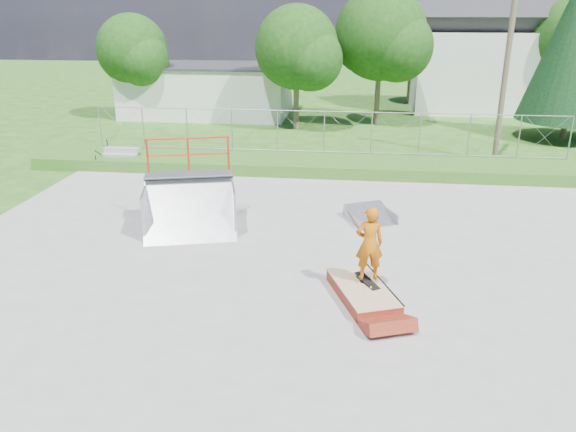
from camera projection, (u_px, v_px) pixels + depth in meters
The scene contains 18 objects.
ground at pixel (299, 267), 14.57m from camera, with size 120.00×120.00×0.00m, color #295117.
concrete_pad at pixel (299, 266), 14.57m from camera, with size 20.00×16.00×0.04m, color gray.
grass_berm at pixel (322, 164), 23.34m from camera, with size 24.00×3.00×0.50m, color #295117.
grind_box at pixel (363, 293), 12.90m from camera, with size 1.78×2.44×0.33m.
quarter_pipe at pixel (189, 190), 16.45m from camera, with size 2.65×2.24×2.65m, color gray, non-canonical shape.
flat_bank_ramp at pixel (371, 215), 17.66m from camera, with size 1.31×1.40×0.40m, color gray, non-canonical shape.
skateboard at pixel (367, 281), 13.00m from camera, with size 0.22×0.80×0.02m, color black.
skater at pixel (369, 246), 12.70m from camera, with size 0.64×0.42×1.75m, color #C05D0B.
concrete_stairs at pixel (118, 159), 23.50m from camera, with size 1.50×1.60×0.80m, color gray, non-canonical shape.
chain_link_fence at pixel (324, 132), 23.88m from camera, with size 20.00×0.06×1.80m, color gray, non-canonical shape.
utility_building_flat at pixel (209, 91), 35.46m from camera, with size 10.00×6.00×3.00m, color silver.
gable_house at pixel (477, 50), 36.47m from camera, with size 8.40×6.08×8.94m.
utility_pole at pixel (506, 68), 23.53m from camera, with size 0.24×0.24×8.00m, color brown.
tree_left_near at pixel (301, 51), 29.93m from camera, with size 4.76×4.48×6.65m.
tree_center at pixel (386, 38), 31.05m from camera, with size 5.44×5.12×7.60m.
tree_left_far at pixel (135, 53), 33.04m from camera, with size 4.42×4.16×6.18m.
tree_right_far at pixel (576, 41), 33.60m from camera, with size 5.10×4.80×7.12m.
tree_back_mid at pixel (415, 51), 38.70m from camera, with size 4.08×3.84×5.70m.
Camera 1 is at (1.31, -13.16, 6.27)m, focal length 35.00 mm.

